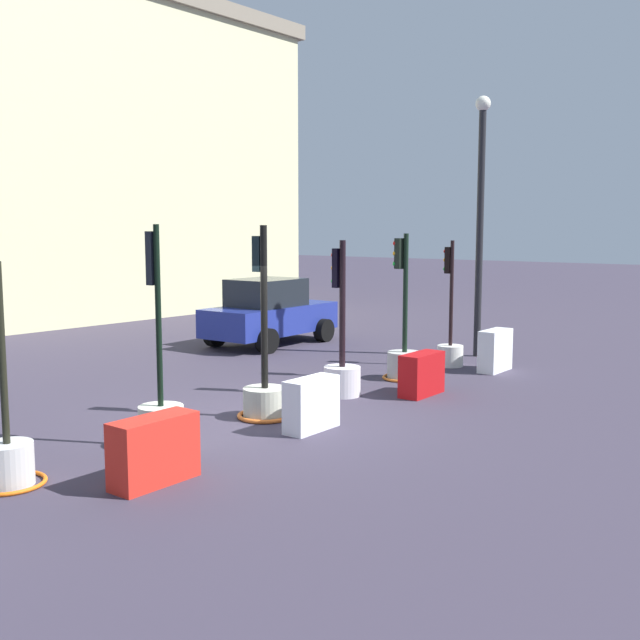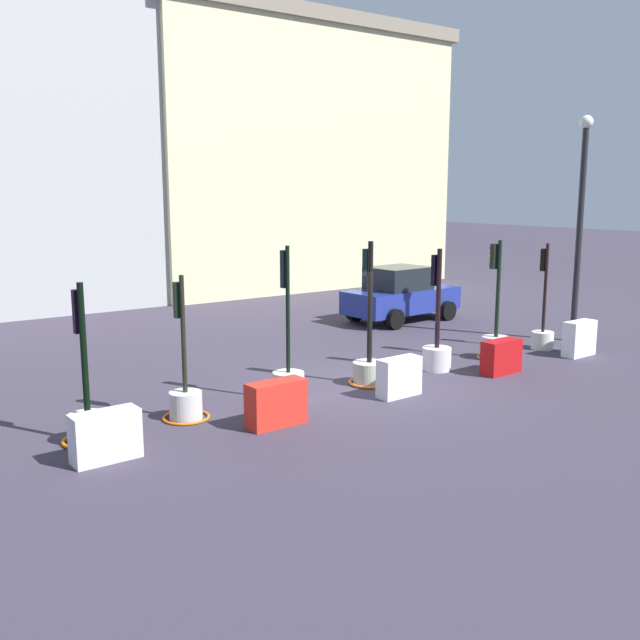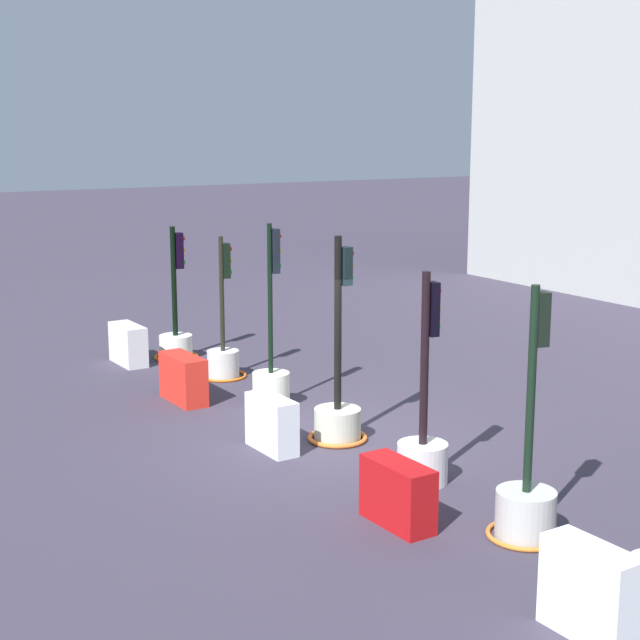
{
  "view_description": "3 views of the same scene",
  "coord_description": "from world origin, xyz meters",
  "views": [
    {
      "loc": [
        -8.57,
        -8.21,
        3.08
      ],
      "look_at": [
        1.69,
        0.23,
        1.46
      ],
      "focal_mm": 41.7,
      "sensor_mm": 36.0,
      "label": 1
    },
    {
      "loc": [
        -9.8,
        -11.67,
        4.25
      ],
      "look_at": [
        -0.71,
        0.83,
        1.42
      ],
      "focal_mm": 40.22,
      "sensor_mm": 36.0,
      "label": 2
    },
    {
      "loc": [
        12.03,
        -7.5,
        4.74
      ],
      "look_at": [
        -1.22,
        0.56,
        1.61
      ],
      "focal_mm": 54.05,
      "sensor_mm": 36.0,
      "label": 3
    }
  ],
  "objects": [
    {
      "name": "ground_plane",
      "position": [
        0.0,
        0.0,
        0.0
      ],
      "size": [
        120.0,
        120.0,
        0.0
      ],
      "primitive_type": "plane",
      "color": "#393242"
    },
    {
      "name": "traffic_light_0",
      "position": [
        -6.14,
        0.07,
        0.46
      ],
      "size": [
        0.91,
        0.91,
        2.74
      ],
      "color": "silver",
      "rests_on": "ground_plane"
    },
    {
      "name": "traffic_light_1",
      "position": [
        -4.25,
        0.24,
        0.45
      ],
      "size": [
        0.89,
        0.89,
        2.71
      ],
      "color": "silver",
      "rests_on": "ground_plane"
    },
    {
      "name": "traffic_light_2",
      "position": [
        -2.05,
        0.09,
        0.53
      ],
      "size": [
        0.64,
        0.64,
        3.15
      ],
      "color": "silver",
      "rests_on": "ground_plane"
    },
    {
      "name": "traffic_light_3",
      "position": [
        0.09,
        0.09,
        0.46
      ],
      "size": [
        0.92,
        0.92,
        3.15
      ],
      "color": "#B6B8A4",
      "rests_on": "ground_plane"
    },
    {
      "name": "traffic_light_4",
      "position": [
        2.19,
        0.11,
        0.54
      ],
      "size": [
        0.69,
        0.69,
        2.89
      ],
      "color": "silver",
      "rests_on": "ground_plane"
    },
    {
      "name": "traffic_light_5",
      "position": [
        4.24,
        0.07,
        0.49
      ],
      "size": [
        0.91,
        0.91,
        3.0
      ],
      "color": "#B1B2AD",
      "rests_on": "ground_plane"
    },
    {
      "name": "construction_barrier_0",
      "position": [
        -6.2,
        -0.95,
        0.4
      ],
      "size": [
        1.08,
        0.46,
        0.81
      ],
      "color": "silver",
      "rests_on": "ground_plane"
    },
    {
      "name": "construction_barrier_1",
      "position": [
        -3.09,
        -1.09,
        0.41
      ],
      "size": [
        1.13,
        0.46,
        0.83
      ],
      "color": "red",
      "rests_on": "ground_plane"
    },
    {
      "name": "construction_barrier_2",
      "position": [
        -0.02,
        -1.01,
        0.41
      ],
      "size": [
        0.99,
        0.4,
        0.82
      ],
      "color": "white",
      "rests_on": "ground_plane"
    },
    {
      "name": "construction_barrier_3",
      "position": [
        3.17,
        -1.02,
        0.4
      ],
      "size": [
        1.04,
        0.44,
        0.79
      ],
      "color": "#B11013",
      "rests_on": "ground_plane"
    },
    {
      "name": "construction_barrier_4",
      "position": [
        6.23,
        -1.0,
        0.46
      ],
      "size": [
        0.98,
        0.41,
        0.91
      ],
      "color": "white",
      "rests_on": "ground_plane"
    }
  ]
}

